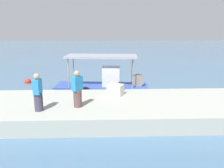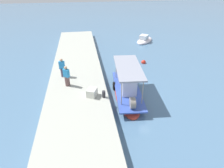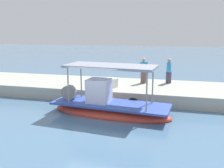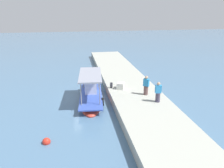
{
  "view_description": "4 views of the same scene",
  "coord_description": "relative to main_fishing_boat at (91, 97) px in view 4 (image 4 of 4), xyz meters",
  "views": [
    {
      "loc": [
        -0.54,
        -15.07,
        4.3
      ],
      "look_at": [
        -0.07,
        -1.85,
        1.02
      ],
      "focal_mm": 37.14,
      "sensor_mm": 36.0,
      "label": 1
    },
    {
      "loc": [
        11.57,
        -3.61,
        8.45
      ],
      "look_at": [
        -0.87,
        -1.56,
        1.03
      ],
      "focal_mm": 30.06,
      "sensor_mm": 36.0,
      "label": 2
    },
    {
      "loc": [
        -3.84,
        11.5,
        4.17
      ],
      "look_at": [
        -0.06,
        -3.08,
        0.98
      ],
      "focal_mm": 40.25,
      "sensor_mm": 36.0,
      "label": 3
    },
    {
      "loc": [
        -18.5,
        0.93,
        7.84
      ],
      "look_at": [
        0.01,
        -2.36,
        1.26
      ],
      "focal_mm": 35.03,
      "sensor_mm": 36.0,
      "label": 4
    }
  ],
  "objects": [
    {
      "name": "ground_plane",
      "position": [
        0.59,
        0.37,
        -0.41
      ],
      "size": [
        120.0,
        120.0,
        0.0
      ],
      "primitive_type": "plane",
      "color": "slate"
    },
    {
      "name": "mooring_bollard",
      "position": [
        0.99,
        -2.0,
        0.59
      ],
      "size": [
        0.24,
        0.24,
        0.52
      ],
      "primitive_type": "cylinder",
      "color": "#2D2D33",
      "rests_on": "dock_quay"
    },
    {
      "name": "fisherman_near_bollard",
      "position": [
        -2.78,
        -5.08,
        1.08
      ],
      "size": [
        0.4,
        0.49,
        1.65
      ],
      "color": "#413D52",
      "rests_on": "dock_quay"
    },
    {
      "name": "main_fishing_boat",
      "position": [
        0.0,
        0.0,
        0.0
      ],
      "size": [
        6.37,
        2.45,
        2.88
      ],
      "color": "#CE3F2F",
      "rests_on": "ground_plane"
    },
    {
      "name": "fisherman_by_crate",
      "position": [
        -1.15,
        -4.64,
        1.09
      ],
      "size": [
        0.53,
        0.53,
        1.68
      ],
      "color": "brown",
      "rests_on": "dock_quay"
    },
    {
      "name": "marker_buoy",
      "position": [
        -5.95,
        3.25,
        -0.31
      ],
      "size": [
        0.5,
        0.5,
        0.5
      ],
      "color": "red",
      "rests_on": "ground_plane"
    },
    {
      "name": "cargo_crate",
      "position": [
        0.67,
        -2.83,
        0.62
      ],
      "size": [
        0.95,
        0.88,
        0.58
      ],
      "primitive_type": "cube",
      "rotation": [
        0.0,
        0.0,
        2.7
      ],
      "color": "silver",
      "rests_on": "dock_quay"
    },
    {
      "name": "dock_quay",
      "position": [
        0.59,
        -3.94,
        -0.04
      ],
      "size": [
        36.0,
        4.57,
        0.74
      ],
      "primitive_type": "cube",
      "color": "#AAACA0",
      "rests_on": "ground_plane"
    }
  ]
}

